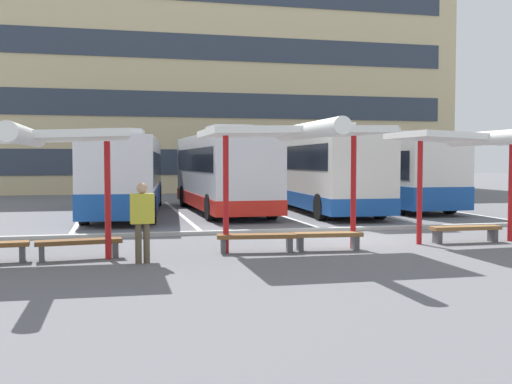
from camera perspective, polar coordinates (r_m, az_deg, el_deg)
The scene contains 20 objects.
ground_plane at distance 17.51m, azimuth 8.86°, elevation -4.35°, with size 160.00×160.00×0.00m, color slate.
terminal_building at distance 48.95m, azimuth -5.44°, elevation 9.49°, with size 36.54×15.30×18.26m.
coach_bus_0 at distance 25.66m, azimuth -12.12°, elevation 1.46°, with size 3.64×12.06×3.44m.
coach_bus_1 at distance 25.87m, azimuth -3.21°, elevation 1.88°, with size 2.87×10.42×3.64m.
coach_bus_2 at distance 26.54m, azimuth 6.02°, elevation 2.01°, with size 2.96×11.29×3.76m.
coach_bus_3 at distance 28.94m, azimuth 12.20°, elevation 1.71°, with size 2.69×10.51×3.53m.
lane_stripe_0 at distance 25.56m, azimuth -16.13°, elevation -2.11°, with size 0.16×14.00×0.01m, color white.
lane_stripe_1 at distance 25.66m, azimuth -7.32°, elevation -1.99°, with size 0.16×14.00×0.01m, color white.
lane_stripe_2 at distance 26.35m, azimuth 1.23°, elevation -1.84°, with size 0.16×14.00×0.01m, color white.
lane_stripe_3 at distance 27.58m, azimuth 9.18°, elevation -1.66°, with size 0.16×14.00×0.01m, color white.
lane_stripe_4 at distance 29.30m, azimuth 16.32°, elevation -1.47°, with size 0.16×14.00×0.01m, color white.
waiting_shelter_0 at distance 13.77m, azimuth -20.46°, elevation 4.70°, with size 4.09×4.92×2.90m.
bench_1 at distance 14.18m, azimuth -16.47°, elevation -4.78°, with size 1.93×0.65×0.45m.
waiting_shelter_1 at distance 14.54m, azimuth 3.69°, elevation 5.49°, with size 4.28×4.90×3.08m.
bench_2 at distance 14.59m, azimuth 0.05°, elevation -4.44°, with size 1.96×0.65×0.45m.
bench_3 at distance 15.03m, azimuth 6.84°, elevation -4.26°, with size 1.74×0.58×0.45m.
waiting_shelter_2 at distance 17.00m, azimuth 19.87°, elevation 4.57°, with size 3.77×4.18×2.99m.
bench_4 at distance 17.31m, azimuth 19.27°, elevation -3.43°, with size 1.98×0.45×0.45m.
platform_kerb at distance 19.06m, azimuth 6.96°, elevation -3.56°, with size 44.00×0.24×0.12m, color #ADADA8.
waiting_passenger_0 at distance 13.22m, azimuth -10.75°, elevation -2.29°, with size 0.52×0.26×1.75m.
Camera 1 is at (-6.51, -16.10, 2.24)m, focal length 42.12 mm.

